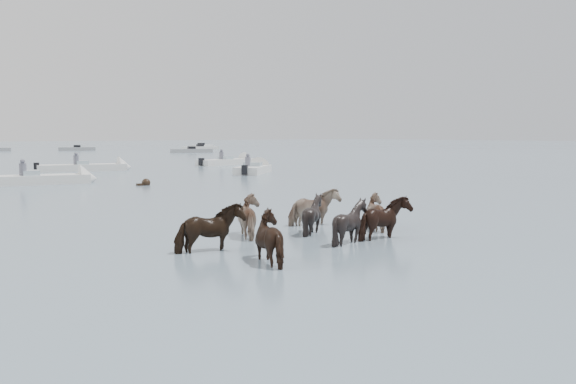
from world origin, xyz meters
TOP-DOWN VIEW (x-y plane):
  - ground at (0.00, 0.00)m, footprint 400.00×400.00m
  - pony_herd at (1.12, 0.22)m, footprint 6.73×4.51m
  - swimming_pony at (4.94, 17.59)m, footprint 0.72×0.44m
  - motorboat_b at (1.38, 21.60)m, footprint 6.37×2.86m
  - motorboat_c at (7.49, 31.11)m, footprint 6.59×2.94m
  - motorboat_d at (15.17, 22.37)m, footprint 4.59×4.29m
  - motorboat_e at (19.90, 32.38)m, footprint 5.93×2.53m

SIDE VIEW (x-z plane):
  - ground at x=0.00m, z-range 0.00..0.00m
  - swimming_pony at x=4.94m, z-range -0.12..0.32m
  - motorboat_c at x=7.49m, z-range -0.74..1.18m
  - motorboat_b at x=1.38m, z-range -0.74..1.18m
  - motorboat_e at x=19.90m, z-range -0.74..1.18m
  - motorboat_d at x=15.17m, z-range -0.73..1.19m
  - pony_herd at x=1.12m, z-range -0.24..1.06m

